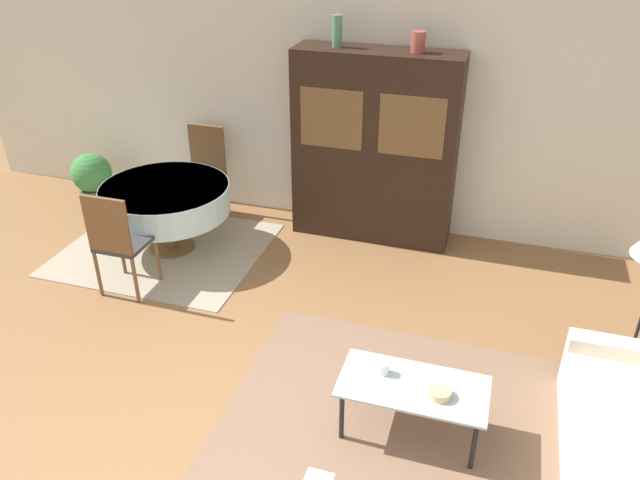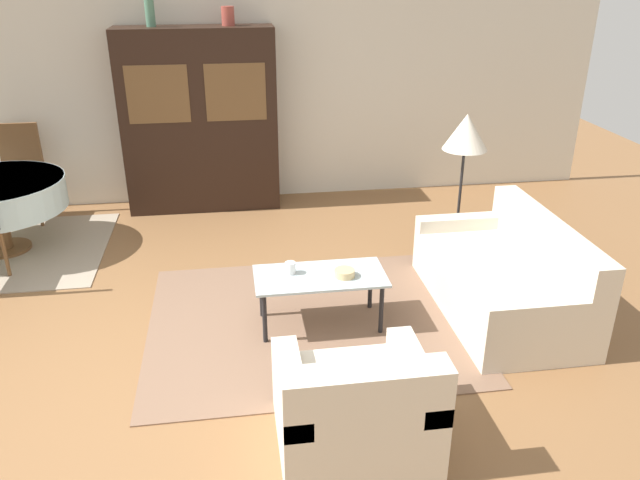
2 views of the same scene
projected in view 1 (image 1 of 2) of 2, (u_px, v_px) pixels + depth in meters
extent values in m
plane|color=brown|center=(234.00, 447.00, 4.38)|extent=(14.00, 14.00, 0.00)
cube|color=beige|center=(363.00, 108.00, 6.74)|extent=(10.00, 0.06, 2.70)
cube|color=brown|center=(397.00, 424.00, 4.56)|extent=(2.55, 2.16, 0.01)
cube|color=gray|center=(165.00, 249.00, 6.77)|extent=(2.10, 1.80, 0.01)
cube|color=beige|center=(637.00, 352.00, 4.56)|extent=(0.95, 0.16, 0.12)
cylinder|color=black|center=(342.00, 415.00, 4.34)|extent=(0.04, 0.04, 0.42)
cylinder|color=black|center=(474.00, 445.00, 4.11)|extent=(0.04, 0.04, 0.42)
cylinder|color=black|center=(356.00, 379.00, 4.67)|extent=(0.04, 0.04, 0.42)
cylinder|color=black|center=(479.00, 405.00, 4.43)|extent=(0.04, 0.04, 0.42)
cube|color=silver|center=(413.00, 386.00, 4.28)|extent=(1.03, 0.51, 0.02)
cube|color=black|center=(375.00, 148.00, 6.61)|extent=(1.72, 0.48, 2.05)
cube|color=brown|center=(331.00, 119.00, 6.33)|extent=(0.65, 0.01, 0.61)
cube|color=brown|center=(412.00, 127.00, 6.12)|extent=(0.65, 0.01, 0.61)
cylinder|color=brown|center=(172.00, 246.00, 6.79)|extent=(0.48, 0.48, 0.03)
cylinder|color=brown|center=(170.00, 230.00, 6.69)|extent=(0.14, 0.14, 0.43)
cylinder|color=silver|center=(166.00, 199.00, 6.51)|extent=(1.33, 1.33, 0.30)
cylinder|color=silver|center=(164.00, 187.00, 6.44)|extent=(1.34, 1.34, 0.03)
cylinder|color=brown|center=(122.00, 253.00, 6.23)|extent=(0.04, 0.04, 0.47)
cylinder|color=brown|center=(158.00, 259.00, 6.13)|extent=(0.04, 0.04, 0.47)
cylinder|color=brown|center=(98.00, 273.00, 5.90)|extent=(0.04, 0.04, 0.47)
cylinder|color=brown|center=(136.00, 280.00, 5.79)|extent=(0.04, 0.04, 0.47)
cube|color=#333338|center=(124.00, 243.00, 5.89)|extent=(0.44, 0.44, 0.04)
cube|color=brown|center=(107.00, 225.00, 5.58)|extent=(0.44, 0.04, 0.54)
cylinder|color=brown|center=(212.00, 207.00, 7.13)|extent=(0.04, 0.04, 0.47)
cylinder|color=brown|center=(180.00, 202.00, 7.23)|extent=(0.04, 0.04, 0.47)
cylinder|color=brown|center=(226.00, 193.00, 7.47)|extent=(0.04, 0.04, 0.47)
cylinder|color=brown|center=(196.00, 188.00, 7.57)|extent=(0.04, 0.04, 0.47)
cube|color=#333338|center=(202.00, 177.00, 7.22)|extent=(0.44, 0.44, 0.04)
cube|color=brown|center=(207.00, 148.00, 7.25)|extent=(0.44, 0.04, 0.54)
cylinder|color=black|center=(627.00, 363.00, 5.13)|extent=(0.28, 0.28, 0.02)
cylinder|color=white|center=(383.00, 368.00, 4.36)|extent=(0.08, 0.08, 0.10)
cylinder|color=tan|center=(440.00, 393.00, 4.17)|extent=(0.16, 0.16, 0.06)
cylinder|color=#4C7A60|center=(337.00, 31.00, 6.14)|extent=(0.10, 0.10, 0.31)
cylinder|color=#9E4238|center=(418.00, 42.00, 5.96)|extent=(0.14, 0.14, 0.20)
cylinder|color=#4C4C51|center=(96.00, 195.00, 7.74)|extent=(0.36, 0.36, 0.20)
sphere|color=#387A3D|center=(91.00, 173.00, 7.59)|extent=(0.48, 0.48, 0.48)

